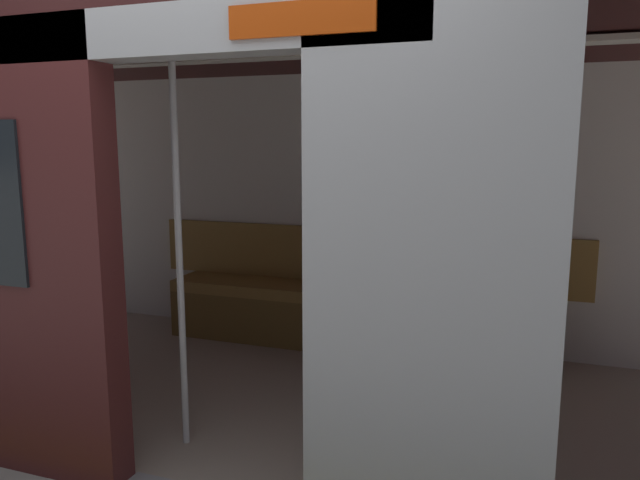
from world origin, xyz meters
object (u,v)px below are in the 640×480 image
Objects in this scene: book at (433,295)px; grab_pole_door at (179,250)px; bench_seat at (349,305)px; handbag at (331,276)px; train_car at (293,162)px; person_seated at (376,267)px.

grab_pole_door is (1.05, 1.72, 0.57)m from book.
bench_seat is 0.27m from handbag.
book is (-0.70, -1.01, -1.00)m from train_car.
grab_pole_door is at bearing 63.74° from train_car.
grab_pole_door is (0.63, 1.64, 0.37)m from person_seated.
train_car is 5.31× the size of person_seated.
person_seated is at bearing 166.88° from bench_seat.
person_seated is 0.57× the size of grab_pole_door.
bench_seat is 0.40m from person_seated.
bench_seat is 11.57× the size of handbag.
train_car is 1.26m from person_seated.
train_car is at bearing 73.15° from person_seated.
handbag is 0.82m from book.
train_car is at bearing 48.96° from book.
train_car reaches higher than grab_pole_door.
handbag is (0.11, -1.06, -0.93)m from train_car.
handbag is at bearing -24.33° from bench_seat.
grab_pole_door is at bearing 82.24° from handbag.
book is at bearing -178.07° from bench_seat.
handbag is 1.86m from grab_pole_door.
book is at bearing -170.08° from person_seated.
book is (-0.42, -0.07, -0.20)m from person_seated.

